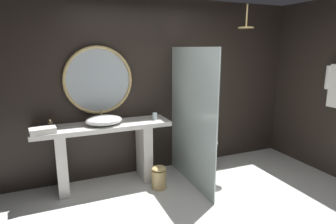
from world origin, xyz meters
TOP-DOWN VIEW (x-y plane):
  - back_wall_panel at (0.00, 1.90)m, footprint 4.80×0.10m
  - side_wall_right at (2.35, 0.76)m, footprint 0.10×2.47m
  - vanity_counter at (-0.91, 1.59)m, footprint 1.82×0.48m
  - vessel_sink at (-0.91, 1.56)m, footprint 0.48×0.40m
  - tumbler_cup at (-0.19, 1.54)m, footprint 0.07×0.07m
  - soap_dispenser at (-1.57, 1.59)m, footprint 0.06×0.06m
  - round_wall_mirror at (-0.91, 1.81)m, footprint 0.95×0.04m
  - shower_glass_panel at (0.22, 1.20)m, footprint 0.02×1.31m
  - rain_shower_head at (1.14, 1.32)m, footprint 0.22×0.22m
  - toilet at (0.65, 1.59)m, footprint 0.39×0.53m
  - waste_bin at (-0.26, 1.21)m, footprint 0.21×0.21m
  - folded_hand_towel at (-1.66, 1.45)m, footprint 0.32×0.21m

SIDE VIEW (x-z plane):
  - waste_bin at x=-0.26m, z-range 0.00..0.32m
  - toilet at x=0.65m, z-range -0.01..0.54m
  - vanity_counter at x=-0.91m, z-range 0.14..1.02m
  - folded_hand_towel at x=-1.66m, z-range 0.89..0.96m
  - tumbler_cup at x=-0.19m, z-range 0.89..0.99m
  - soap_dispenser at x=-1.57m, z-range 0.88..1.01m
  - vessel_sink at x=-0.91m, z-range 0.86..1.04m
  - shower_glass_panel at x=0.22m, z-range 0.00..1.91m
  - back_wall_panel at x=0.00m, z-range 0.00..2.60m
  - side_wall_right at x=2.35m, z-range 0.00..2.60m
  - round_wall_mirror at x=-0.91m, z-range 0.98..1.93m
  - rain_shower_head at x=1.14m, z-range 2.03..2.37m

